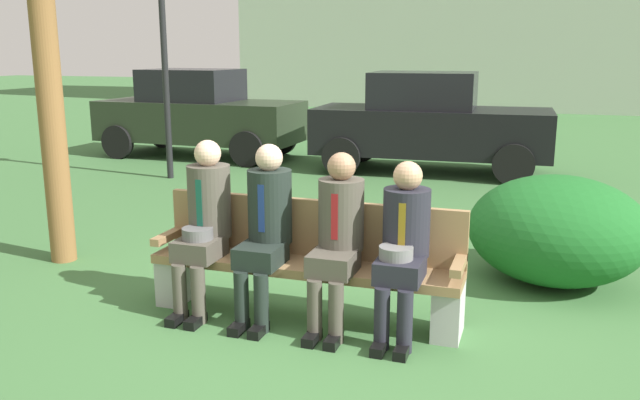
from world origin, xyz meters
name	(u,v)px	position (x,y,z in m)	size (l,w,h in m)	color
ground_plane	(335,316)	(0.00, 0.00, 0.00)	(80.00, 80.00, 0.00)	#3E6E3A
park_bench	(306,261)	(-0.23, -0.03, 0.44)	(2.42, 0.44, 0.90)	#99754C
seated_man_leftmost	(205,218)	(-1.03, -0.16, 0.75)	(0.34, 0.72, 1.35)	#4C473D
seated_man_centerleft	(266,223)	(-0.51, -0.15, 0.75)	(0.34, 0.72, 1.35)	#1E2823
seated_man_centerright	(338,232)	(0.06, -0.16, 0.73)	(0.34, 0.72, 1.31)	#4C473D
seated_man_rightmost	(403,241)	(0.55, -0.17, 0.71)	(0.34, 0.72, 1.27)	#23232D
shrub_near_bench	(557,230)	(1.63, 1.36, 0.48)	(1.55, 1.42, 0.97)	#1C6123
parked_car_near	(198,113)	(-4.87, 6.76, 0.84)	(3.93, 1.77, 1.68)	#232D1E
parked_car_far	(429,123)	(-0.34, 6.49, 0.84)	(3.96, 1.83, 1.68)	black
street_lamp	(164,48)	(-4.23, 4.61, 2.07)	(0.24, 0.24, 3.35)	black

